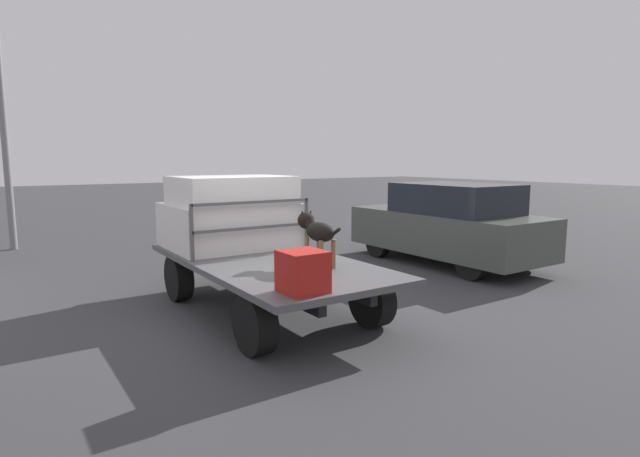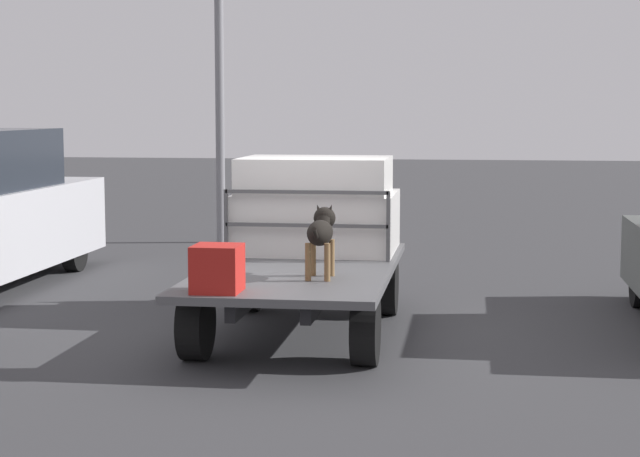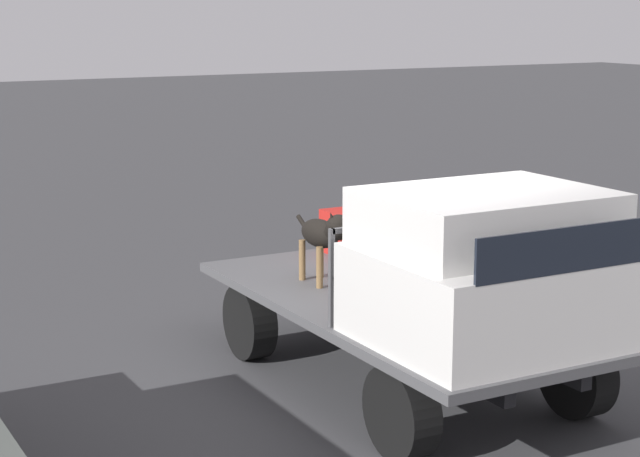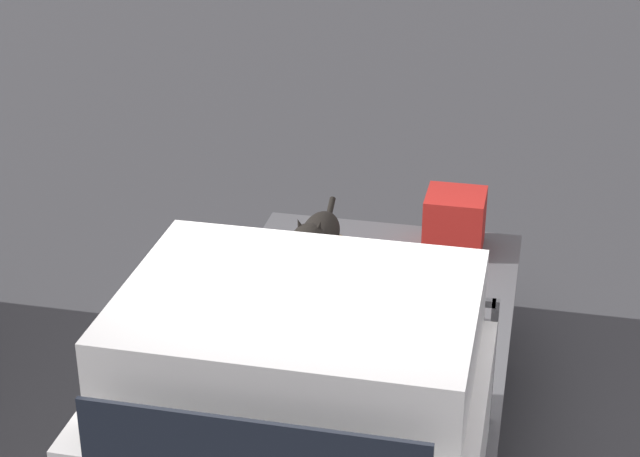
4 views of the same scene
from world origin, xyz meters
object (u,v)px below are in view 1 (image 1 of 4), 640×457
(flatbed_truck, at_px, (267,272))
(cargo_crate, at_px, (303,272))
(light_pole_near, at_px, (0,82))
(dog, at_px, (316,231))
(parked_sedan, at_px, (448,224))

(flatbed_truck, relative_size, cargo_crate, 9.52)
(cargo_crate, height_order, light_pole_near, light_pole_near)
(dog, height_order, parked_sedan, parked_sedan)
(flatbed_truck, xyz_separation_m, light_pole_near, (7.69, 2.70, 3.29))
(dog, height_order, light_pole_near, light_pole_near)
(light_pole_near, bearing_deg, parked_sedan, -133.10)
(flatbed_truck, height_order, light_pole_near, light_pole_near)
(cargo_crate, xyz_separation_m, light_pole_near, (9.43, 2.20, 2.88))
(dog, xyz_separation_m, cargo_crate, (-1.00, 0.82, -0.24))
(flatbed_truck, xyz_separation_m, dog, (-0.74, -0.33, 0.65))
(parked_sedan, xyz_separation_m, light_pole_near, (6.83, 7.29, 3.04))
(dog, bearing_deg, cargo_crate, 151.20)
(cargo_crate, bearing_deg, parked_sedan, -62.93)
(flatbed_truck, relative_size, parked_sedan, 1.01)
(light_pole_near, bearing_deg, flatbed_truck, -160.68)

